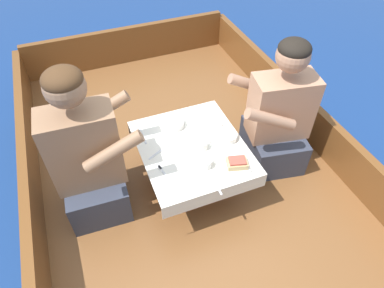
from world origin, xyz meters
TOP-DOWN VIEW (x-y plane):
  - ground_plane at (0.00, 0.00)m, footprint 60.00×60.00m
  - boat_deck at (0.00, 0.00)m, footprint 2.10×3.58m
  - gunwale_port at (-1.02, 0.00)m, footprint 0.06×3.58m
  - gunwale_starboard at (1.02, 0.00)m, footprint 0.06×3.58m
  - bow_coaming at (0.00, 1.76)m, footprint 1.98×0.06m
  - cockpit_table at (0.00, 0.03)m, footprint 0.65×0.75m
  - person_port at (-0.62, 0.09)m, footprint 0.54×0.46m
  - person_starboard at (0.62, 0.04)m, footprint 0.57×0.52m
  - plate_sandwich at (0.18, -0.23)m, footprint 0.18×0.18m
  - plate_bread at (0.17, 0.20)m, footprint 0.22×0.22m
  - sandwich at (0.18, -0.23)m, footprint 0.14×0.12m
  - bowl_port_near at (0.24, 0.01)m, footprint 0.13×0.13m
  - bowl_starboard_near at (-0.04, 0.26)m, footprint 0.14×0.14m
  - coffee_cup_port at (0.01, -0.16)m, footprint 0.10×0.07m
  - coffee_cup_starboard at (0.06, -0.01)m, footprint 0.09×0.07m
  - utensil_knife_port at (-0.27, 0.24)m, footprint 0.02×0.17m
  - utensil_knife_starboard at (0.01, -0.30)m, footprint 0.01×0.17m
  - utensil_fork_starboard at (-0.23, -0.12)m, footprint 0.05×0.17m
  - utensil_spoon_starboard at (-0.18, 0.07)m, footprint 0.16×0.09m
  - utensil_spoon_port at (0.01, 0.05)m, footprint 0.17×0.05m

SIDE VIEW (x-z plane):
  - ground_plane at x=0.00m, z-range 0.00..0.00m
  - boat_deck at x=0.00m, z-range 0.00..0.36m
  - gunwale_port at x=-1.02m, z-range 0.36..0.67m
  - gunwale_starboard at x=1.02m, z-range 0.36..0.67m
  - bow_coaming at x=0.00m, z-range 0.36..0.71m
  - cockpit_table at x=0.00m, z-range 0.50..0.85m
  - utensil_knife_port at x=-0.27m, z-range 0.71..0.72m
  - utensil_knife_starboard at x=0.01m, z-range 0.71..0.72m
  - utensil_fork_starboard at x=-0.23m, z-range 0.71..0.72m
  - utensil_spoon_starboard at x=-0.18m, z-range 0.71..0.72m
  - utensil_spoon_port at x=0.01m, z-range 0.71..0.72m
  - plate_sandwich at x=0.18m, z-range 0.71..0.72m
  - plate_bread at x=0.17m, z-range 0.71..0.72m
  - bowl_port_near at x=0.24m, z-range 0.71..0.75m
  - bowl_starboard_near at x=-0.04m, z-range 0.71..0.75m
  - coffee_cup_starboard at x=0.06m, z-range 0.71..0.76m
  - coffee_cup_port at x=0.01m, z-range 0.71..0.76m
  - sandwich at x=0.18m, z-range 0.72..0.77m
  - person_starboard at x=0.62m, z-range 0.26..1.22m
  - person_port at x=-0.62m, z-range 0.26..1.29m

